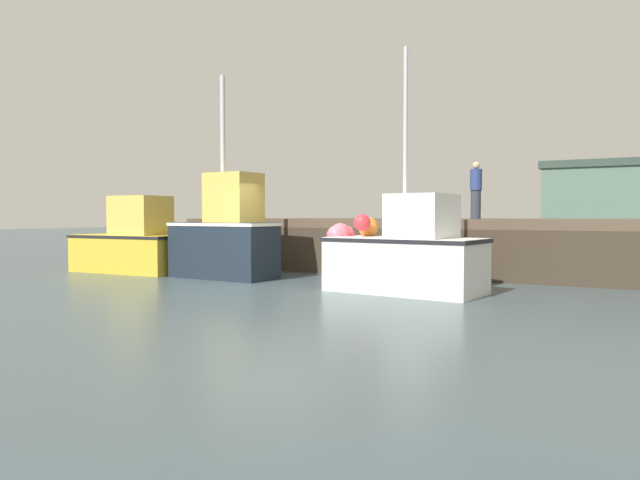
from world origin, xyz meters
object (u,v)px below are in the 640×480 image
at_px(fishing_boat_mid, 404,253).
at_px(dockworker, 476,190).
at_px(fishing_boat_near_right, 226,236).
at_px(rowboat, 439,277).
at_px(fishing_boat_near_left, 133,243).

xyz_separation_m(fishing_boat_mid, dockworker, (0.25, 5.27, 1.55)).
relative_size(fishing_boat_near_right, rowboat, 2.76).
distance_m(fishing_boat_near_left, fishing_boat_near_right, 3.40).
distance_m(rowboat, dockworker, 4.44).
height_order(fishing_boat_mid, rowboat, fishing_boat_mid).
xyz_separation_m(fishing_boat_mid, rowboat, (0.35, 1.41, -0.64)).
distance_m(fishing_boat_near_right, dockworker, 7.37).
bearing_deg(fishing_boat_near_left, dockworker, 28.87).
distance_m(fishing_boat_near_right, fishing_boat_mid, 5.19).
bearing_deg(fishing_boat_mid, rowboat, 75.92).
bearing_deg(fishing_boat_near_left, fishing_boat_mid, -2.79).
bearing_deg(rowboat, dockworker, 91.50).
xyz_separation_m(fishing_boat_near_right, dockworker, (5.42, 4.83, 1.29)).
distance_m(fishing_boat_near_left, rowboat, 8.98).
bearing_deg(fishing_boat_mid, fishing_boat_near_left, 177.21).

